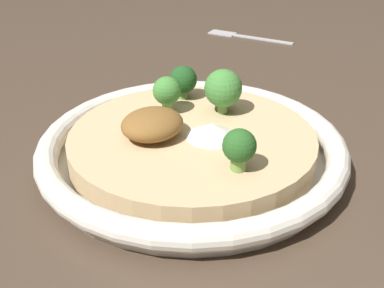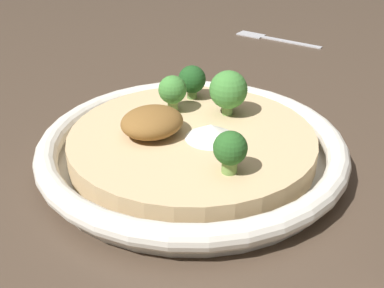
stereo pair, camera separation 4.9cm
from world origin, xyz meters
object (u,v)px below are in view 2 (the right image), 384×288
object	(u,v)px
broccoli_right	(228,90)
fork_utensil	(269,38)
broccoli_back	(173,91)
broccoli_front	(230,150)
broccoli_back_right	(192,80)
risotto_bowl	(192,147)

from	to	relation	value
broccoli_right	fork_utensil	xyz separation A→B (m)	(0.32, 0.24, -0.06)
broccoli_back	fork_utensil	bearing A→B (deg)	28.46
broccoli_back	broccoli_front	size ratio (longest dim) A/B	1.04
broccoli_back	broccoli_back_right	bearing A→B (deg)	20.63
risotto_bowl	broccoli_front	distance (m)	0.09
broccoli_back_right	broccoli_right	bearing A→B (deg)	-87.06
broccoli_right	fork_utensil	bearing A→B (deg)	36.74
broccoli_back_right	fork_utensil	xyz separation A→B (m)	(0.32, 0.18, -0.05)
fork_utensil	broccoli_front	bearing A→B (deg)	112.88
risotto_bowl	broccoli_front	size ratio (longest dim) A/B	8.03
broccoli_back	broccoli_front	bearing A→B (deg)	-105.34
broccoli_back	broccoli_right	bearing A→B (deg)	-46.60
broccoli_back_right	fork_utensil	distance (m)	0.38
broccoli_front	broccoli_back	bearing A→B (deg)	74.66
broccoli_back	broccoli_back_right	distance (m)	0.04
broccoli_back	fork_utensil	size ratio (longest dim) A/B	0.25
broccoli_right	broccoli_back_right	distance (m)	0.06
risotto_bowl	broccoli_right	world-z (taller)	broccoli_right
risotto_bowl	broccoli_right	distance (m)	0.07
risotto_bowl	broccoli_right	size ratio (longest dim) A/B	6.39
risotto_bowl	broccoli_back	size ratio (longest dim) A/B	7.75
broccoli_right	broccoli_back	distance (m)	0.06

